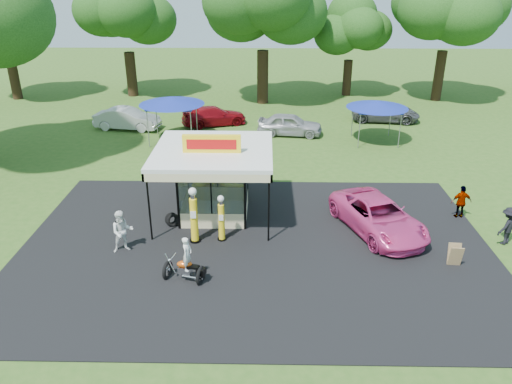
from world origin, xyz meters
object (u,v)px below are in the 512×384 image
at_px(motorcycle, 186,263).
at_px(bg_car_a, 127,119).
at_px(tent_west, 172,101).
at_px(tent_east, 377,105).
at_px(spectator_east_b, 461,202).
at_px(bg_car_b, 214,116).
at_px(bg_car_c, 290,124).
at_px(spectator_east_a, 507,226).
at_px(spectator_west, 122,231).
at_px(a_frame_sign, 455,255).
at_px(gas_pump_left, 194,217).
at_px(gas_pump_right, 221,219).
at_px(kiosk_car, 219,187).
at_px(pink_sedan, 378,216).
at_px(bg_car_d, 385,112).
at_px(gas_station_kiosk, 214,181).

bearing_deg(motorcycle, bg_car_a, 124.94).
xyz_separation_m(tent_west, tent_east, (13.76, -0.02, -0.18)).
distance_m(spectator_east_b, bg_car_a, 23.97).
relative_size(motorcycle, tent_west, 0.44).
distance_m(bg_car_b, bg_car_c, 6.10).
xyz_separation_m(spectator_east_a, tent_west, (-16.67, 13.86, 1.92)).
xyz_separation_m(spectator_west, spectator_east_a, (16.28, 0.93, -0.07)).
height_order(bg_car_b, tent_east, tent_east).
xyz_separation_m(spectator_east_a, bg_car_c, (-8.63, 15.25, -0.08)).
bearing_deg(a_frame_sign, tent_east, 94.82).
distance_m(gas_pump_left, bg_car_c, 16.09).
bearing_deg(gas_pump_right, bg_car_c, 76.63).
height_order(kiosk_car, spectator_east_b, spectator_east_b).
xyz_separation_m(gas_pump_left, gas_pump_right, (1.15, 0.17, -0.20)).
distance_m(a_frame_sign, kiosk_car, 11.93).
relative_size(pink_sedan, bg_car_d, 1.05).
bearing_deg(gas_pump_left, kiosk_car, 82.54).
bearing_deg(kiosk_car, bg_car_b, 6.64).
xyz_separation_m(kiosk_car, tent_east, (9.85, 9.09, 2.12)).
distance_m(bg_car_a, bg_car_c, 11.97).
xyz_separation_m(kiosk_car, pink_sedan, (7.47, -3.75, 0.27)).
bearing_deg(tent_west, bg_car_b, 57.30).
relative_size(gas_pump_left, gas_pump_right, 1.20).
height_order(bg_car_a, tent_east, tent_east).
distance_m(pink_sedan, bg_car_d, 18.43).
xyz_separation_m(bg_car_d, tent_west, (-15.60, -5.08, 2.06)).
relative_size(a_frame_sign, bg_car_b, 0.19).
bearing_deg(gas_pump_right, gas_pump_left, -171.73).
bearing_deg(bg_car_c, spectator_west, 162.07).
distance_m(gas_pump_right, bg_car_b, 17.68).
height_order(tent_west, tent_east, tent_west).
bearing_deg(tent_west, spectator_east_a, -39.74).
distance_m(spectator_east_a, tent_west, 21.76).
distance_m(gas_pump_left, a_frame_sign, 10.77).
bearing_deg(spectator_west, bg_car_c, 43.51).
distance_m(gas_pump_right, spectator_east_b, 11.40).
height_order(a_frame_sign, kiosk_car, kiosk_car).
xyz_separation_m(a_frame_sign, bg_car_c, (-5.85, 17.05, 0.31)).
relative_size(pink_sedan, tent_east, 1.32).
distance_m(gas_pump_left, spectator_east_a, 13.40).
relative_size(spectator_west, bg_car_a, 0.39).
relative_size(a_frame_sign, spectator_east_b, 0.56).
height_order(gas_pump_right, tent_east, tent_east).
bearing_deg(kiosk_car, bg_car_d, -39.47).
relative_size(spectator_east_b, bg_car_a, 0.34).
distance_m(pink_sedan, spectator_west, 11.16).
distance_m(gas_station_kiosk, bg_car_d, 20.17).
distance_m(kiosk_car, bg_car_b, 12.96).
relative_size(gas_station_kiosk, spectator_east_b, 3.28).
relative_size(gas_station_kiosk, motorcycle, 2.79).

